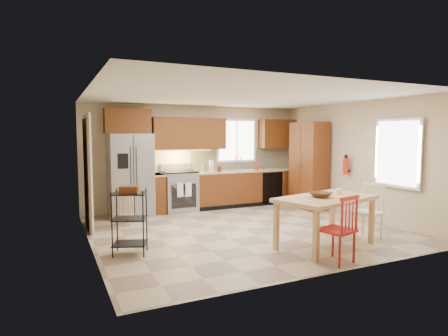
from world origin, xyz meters
TOP-DOWN VIEW (x-y plane):
  - floor at (0.00, 0.00)m, footprint 5.50×5.50m
  - ceiling at (0.00, 0.00)m, footprint 5.50×5.00m
  - wall_back at (0.00, 2.50)m, footprint 5.50×0.02m
  - wall_front at (0.00, -2.50)m, footprint 5.50×0.02m
  - wall_left at (-2.75, 0.00)m, footprint 0.02×5.00m
  - wall_right at (2.75, 0.00)m, footprint 0.02×5.00m
  - refrigerator at (-1.70, 2.12)m, footprint 0.92×0.75m
  - range_stove at (-0.55, 2.19)m, footprint 0.76×0.63m
  - base_cabinet_narrow at (-1.10, 2.20)m, footprint 0.30×0.60m
  - base_cabinet_run at (1.29, 2.20)m, footprint 2.92×0.60m
  - dishwasher at (1.85, 1.91)m, footprint 0.60×0.02m
  - backsplash at (1.29, 2.48)m, footprint 2.92×0.03m
  - upper_over_fridge at (-1.70, 2.33)m, footprint 1.00×0.35m
  - upper_left_block at (-0.25, 2.33)m, footprint 1.80×0.35m
  - upper_right_block at (2.25, 2.33)m, footprint 1.00×0.35m
  - window_back at (1.10, 2.48)m, footprint 1.12×0.04m
  - sink at (1.10, 2.20)m, footprint 0.62×0.46m
  - undercab_glow at (-0.55, 2.30)m, footprint 1.60×0.30m
  - soap_bottle at (1.48, 2.10)m, footprint 0.09×0.09m
  - paper_towel at (0.25, 2.15)m, footprint 0.12×0.12m
  - canister_steel at (0.05, 2.15)m, footprint 0.11×0.11m
  - canister_wood at (0.45, 2.12)m, footprint 0.10×0.10m
  - pantry at (2.43, 1.20)m, footprint 0.50×0.95m
  - fire_extinguisher at (2.63, 0.15)m, footprint 0.12×0.12m
  - window_right at (2.68, -1.15)m, footprint 0.04×1.02m
  - doorway at (-2.67, 1.30)m, footprint 0.04×0.95m
  - dining_table at (0.66, -1.53)m, footprint 1.80×1.28m
  - chair_red at (0.31, -2.18)m, footprint 0.54×0.54m
  - chair_white at (1.61, -1.48)m, footprint 0.54×0.54m
  - table_bowl at (0.56, -1.53)m, footprint 0.40×0.40m
  - table_jar at (1.02, -1.42)m, footprint 0.15×0.15m
  - bar_stool at (-1.96, 1.27)m, footprint 0.37×0.37m
  - utility_cart at (-2.25, -0.59)m, footprint 0.59×0.53m

SIDE VIEW (x-z plane):
  - floor at x=0.00m, z-range 0.00..0.00m
  - bar_stool at x=-1.96m, z-range 0.00..0.71m
  - dining_table at x=0.66m, z-range 0.00..0.79m
  - base_cabinet_narrow at x=-1.10m, z-range 0.00..0.90m
  - base_cabinet_run at x=1.29m, z-range 0.00..0.90m
  - dishwasher at x=1.85m, z-range 0.06..0.84m
  - range_stove at x=-0.55m, z-range 0.00..0.92m
  - chair_red at x=0.31m, z-range 0.00..0.96m
  - chair_white at x=1.61m, z-range 0.00..0.96m
  - utility_cart at x=-2.25m, z-range 0.00..0.98m
  - table_bowl at x=0.56m, z-range 0.76..0.84m
  - table_jar at x=1.02m, z-range 0.76..0.91m
  - sink at x=1.10m, z-range 0.78..0.94m
  - refrigerator at x=-1.70m, z-range 0.00..1.82m
  - canister_wood at x=0.45m, z-range 0.90..1.04m
  - canister_steel at x=0.05m, z-range 0.90..1.08m
  - soap_bottle at x=1.48m, z-range 0.90..1.09m
  - paper_towel at x=0.25m, z-range 0.90..1.18m
  - pantry at x=2.43m, z-range 0.00..2.10m
  - doorway at x=-2.67m, z-range 0.00..2.10m
  - fire_extinguisher at x=2.63m, z-range 0.92..1.28m
  - backsplash at x=1.29m, z-range 0.90..1.45m
  - wall_back at x=0.00m, z-range 0.00..2.50m
  - wall_front at x=0.00m, z-range 0.00..2.50m
  - wall_left at x=-2.75m, z-range 0.00..2.50m
  - wall_right at x=2.75m, z-range 0.00..2.50m
  - undercab_glow at x=-0.55m, z-range 1.43..1.43m
  - window_right at x=2.68m, z-range 0.79..2.11m
  - window_back at x=1.10m, z-range 1.09..2.21m
  - upper_left_block at x=-0.25m, z-range 1.45..2.20m
  - upper_right_block at x=2.25m, z-range 1.45..2.20m
  - upper_over_fridge at x=-1.70m, z-range 1.83..2.38m
  - ceiling at x=0.00m, z-range 2.49..2.51m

